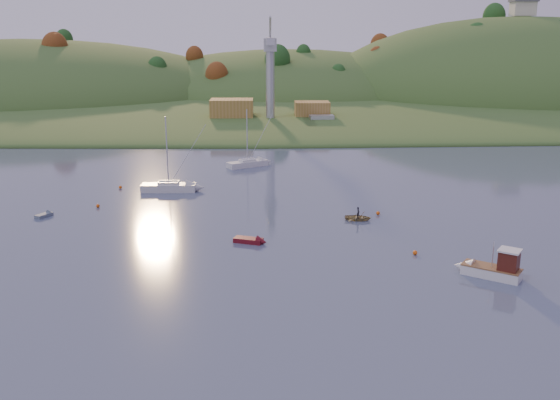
{
  "coord_description": "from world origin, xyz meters",
  "views": [
    {
      "loc": [
        0.39,
        -39.92,
        23.27
      ],
      "look_at": [
        2.29,
        34.58,
        3.51
      ],
      "focal_mm": 40.0,
      "sensor_mm": 36.0,
      "label": 1
    }
  ],
  "objects_px": {
    "sailboat_near": "(247,163)",
    "red_tender": "(254,241)",
    "fishing_boat": "(487,267)",
    "canoe": "(358,218)",
    "grey_dinghy": "(47,214)",
    "sailboat_far": "(169,186)"
  },
  "relations": [
    {
      "from": "red_tender",
      "to": "grey_dinghy",
      "type": "distance_m",
      "value": 30.24
    },
    {
      "from": "sailboat_far",
      "to": "red_tender",
      "type": "height_order",
      "value": "sailboat_far"
    },
    {
      "from": "sailboat_near",
      "to": "grey_dinghy",
      "type": "bearing_deg",
      "value": -160.04
    },
    {
      "from": "sailboat_far",
      "to": "sailboat_near",
      "type": "bearing_deg",
      "value": 57.6
    },
    {
      "from": "sailboat_near",
      "to": "red_tender",
      "type": "relative_size",
      "value": 2.54
    },
    {
      "from": "fishing_boat",
      "to": "sailboat_near",
      "type": "bearing_deg",
      "value": -30.14
    },
    {
      "from": "canoe",
      "to": "grey_dinghy",
      "type": "relative_size",
      "value": 1.19
    },
    {
      "from": "red_tender",
      "to": "grey_dinghy",
      "type": "relative_size",
      "value": 1.43
    },
    {
      "from": "sailboat_far",
      "to": "canoe",
      "type": "height_order",
      "value": "sailboat_far"
    },
    {
      "from": "fishing_boat",
      "to": "sailboat_near",
      "type": "xyz_separation_m",
      "value": [
        -25.2,
        54.05,
        -0.24
      ]
    },
    {
      "from": "sailboat_near",
      "to": "red_tender",
      "type": "distance_m",
      "value": 43.38
    },
    {
      "from": "sailboat_near",
      "to": "red_tender",
      "type": "bearing_deg",
      "value": -118.01
    },
    {
      "from": "fishing_boat",
      "to": "canoe",
      "type": "distance_m",
      "value": 22.06
    },
    {
      "from": "sailboat_far",
      "to": "canoe",
      "type": "distance_m",
      "value": 31.4
    },
    {
      "from": "canoe",
      "to": "red_tender",
      "type": "relative_size",
      "value": 0.83
    },
    {
      "from": "sailboat_near",
      "to": "canoe",
      "type": "relative_size",
      "value": 3.06
    },
    {
      "from": "sailboat_near",
      "to": "canoe",
      "type": "distance_m",
      "value": 37.61
    },
    {
      "from": "canoe",
      "to": "fishing_boat",
      "type": "bearing_deg",
      "value": -141.81
    },
    {
      "from": "red_tender",
      "to": "grey_dinghy",
      "type": "xyz_separation_m",
      "value": [
        -27.76,
        12.01,
        -0.07
      ]
    },
    {
      "from": "sailboat_near",
      "to": "sailboat_far",
      "type": "relative_size",
      "value": 0.91
    },
    {
      "from": "canoe",
      "to": "grey_dinghy",
      "type": "xyz_separation_m",
      "value": [
        -41.08,
        3.06,
        -0.15
      ]
    },
    {
      "from": "fishing_boat",
      "to": "grey_dinghy",
      "type": "xyz_separation_m",
      "value": [
        -51.07,
        22.72,
        -0.72
      ]
    }
  ]
}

